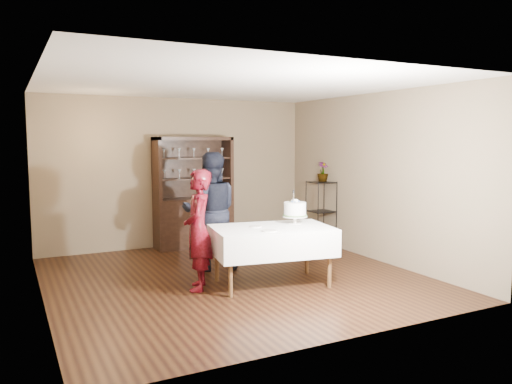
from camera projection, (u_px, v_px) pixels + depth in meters
floor at (235, 278)px, 7.08m from camera, size 5.00×5.00×0.00m
ceiling at (234, 84)px, 6.79m from camera, size 5.00×5.00×0.00m
back_wall at (178, 173)px, 9.15m from camera, size 5.00×0.02×2.70m
wall_left at (39, 191)px, 5.81m from camera, size 0.02×5.00×2.70m
wall_right at (375, 177)px, 8.06m from camera, size 0.02×5.00×2.70m
china_hutch at (193, 210)px, 9.09m from camera, size 1.40×0.48×2.00m
plant_etagere at (321, 211)px, 9.10m from camera, size 0.42×0.42×1.20m
cake_table at (272, 241)px, 6.69m from camera, size 1.71×1.21×0.79m
woman at (198, 230)px, 6.47m from camera, size 0.56×0.67×1.57m
man at (211, 211)px, 7.47m from camera, size 1.01×0.88×1.77m
cake at (295, 210)px, 6.93m from camera, size 0.34×0.34×0.47m
plate_near at (269, 231)px, 6.37m from camera, size 0.23×0.23×0.01m
plate_far at (256, 226)px, 6.67m from camera, size 0.21×0.21×0.01m
potted_plant at (323, 172)px, 9.06m from camera, size 0.21×0.21×0.36m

